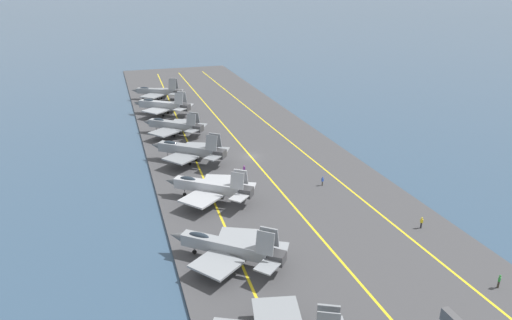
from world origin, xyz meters
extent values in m
plane|color=#334C66|center=(0.00, 0.00, 0.00)|extent=(2000.00, 2000.00, 0.00)
cube|color=#424244|center=(0.00, 0.00, 0.20)|extent=(214.44, 41.24, 0.40)
cube|color=yellow|center=(0.00, -11.34, 0.40)|extent=(192.97, 4.04, 0.01)
cube|color=yellow|center=(0.00, 0.00, 0.40)|extent=(193.00, 0.36, 0.01)
cube|color=yellow|center=(0.00, 11.34, 0.40)|extent=(192.91, 6.66, 0.01)
cube|color=gray|center=(-49.07, 12.36, 2.41)|extent=(6.42, 5.88, 0.28)
cube|color=gray|center=(-53.75, 9.06, 5.31)|extent=(1.77, 2.30, 3.02)
cube|color=gray|center=(-35.03, 14.39, 2.61)|extent=(8.85, 10.33, 1.62)
cone|color=#5B5E60|center=(-30.62, 19.80, 2.61)|extent=(2.63, 2.73, 1.54)
cube|color=#38383A|center=(-39.55, 8.85, 2.61)|extent=(2.67, 2.69, 1.37)
ellipsoid|color=#232D38|center=(-32.73, 17.22, 3.38)|extent=(2.54, 2.83, 0.89)
cube|color=gray|center=(-37.82, 16.14, 2.08)|extent=(7.11, 7.05, 0.28)
cube|color=gray|center=(-32.76, 12.01, 2.08)|extent=(6.66, 6.80, 0.28)
cube|color=gray|center=(-39.39, 10.39, 4.87)|extent=(2.13, 2.33, 2.86)
cube|color=gray|center=(-38.07, 9.32, 4.87)|extent=(2.13, 2.33, 2.86)
cube|color=gray|center=(-40.95, 10.62, 2.61)|extent=(3.55, 3.61, 0.20)
cube|color=gray|center=(-37.53, 7.83, 2.61)|extent=(3.55, 3.35, 0.20)
cylinder|color=#B2B2B7|center=(-32.21, 17.85, 1.10)|extent=(0.16, 0.16, 1.40)
cylinder|color=black|center=(-32.21, 17.85, 0.70)|extent=(0.55, 0.60, 0.60)
cylinder|color=#B2B2B7|center=(-36.68, 14.16, 1.10)|extent=(0.16, 0.16, 1.40)
cylinder|color=black|center=(-36.68, 14.16, 0.70)|extent=(0.55, 0.60, 0.60)
cylinder|color=#B2B2B7|center=(-34.93, 12.73, 1.10)|extent=(0.16, 0.16, 1.40)
cylinder|color=black|center=(-34.93, 12.73, 0.70)|extent=(0.55, 0.60, 0.60)
cube|color=#A8AAAF|center=(-16.86, 12.71, 2.84)|extent=(8.26, 10.30, 1.70)
cone|color=#5B5E60|center=(-12.85, 18.11, 2.84)|extent=(2.60, 2.72, 1.62)
cube|color=#38383A|center=(-20.96, 7.19, 2.84)|extent=(2.69, 2.67, 1.45)
ellipsoid|color=#232D38|center=(-14.76, 15.54, 3.65)|extent=(2.43, 2.82, 0.94)
cube|color=#A8AAAF|center=(-19.91, 14.49, 2.29)|extent=(7.25, 7.29, 0.28)
cube|color=#A8AAAF|center=(-14.27, 10.30, 2.29)|extent=(6.84, 6.66, 0.28)
cube|color=#A8AAAF|center=(-20.93, 8.73, 5.02)|extent=(1.98, 2.26, 2.63)
cube|color=#A8AAAF|center=(-19.49, 7.66, 5.02)|extent=(1.98, 2.26, 2.63)
cube|color=#A8AAAF|center=(-22.48, 8.91, 2.84)|extent=(3.51, 3.54, 0.20)
cube|color=#A8AAAF|center=(-18.87, 6.22, 2.84)|extent=(3.48, 3.21, 0.20)
cylinder|color=#B2B2B7|center=(-14.29, 16.16, 1.19)|extent=(0.16, 0.16, 1.59)
cylinder|color=black|center=(-14.29, 16.16, 0.70)|extent=(0.53, 0.61, 0.60)
cylinder|color=#B2B2B7|center=(-18.51, 12.48, 1.19)|extent=(0.16, 0.16, 1.59)
cylinder|color=black|center=(-18.51, 12.48, 0.70)|extent=(0.53, 0.61, 0.60)
cylinder|color=#B2B2B7|center=(-16.60, 11.06, 1.19)|extent=(0.16, 0.16, 1.59)
cylinder|color=black|center=(-16.60, 11.06, 0.70)|extent=(0.53, 0.61, 0.60)
cube|color=gray|center=(0.88, 13.04, 3.14)|extent=(8.95, 10.67, 1.79)
cone|color=#5B5E60|center=(5.27, 18.60, 3.14)|extent=(2.76, 2.86, 1.70)
cube|color=#38383A|center=(-3.60, 7.35, 3.14)|extent=(2.84, 2.83, 1.52)
ellipsoid|color=#232D38|center=(3.18, 15.95, 3.99)|extent=(2.61, 2.94, 0.98)
cube|color=gray|center=(-2.02, 14.81, 2.56)|extent=(7.20, 7.15, 0.28)
cube|color=gray|center=(3.28, 10.63, 2.56)|extent=(6.69, 6.84, 0.28)
cube|color=gray|center=(-3.52, 8.97, 5.53)|extent=(2.15, 2.38, 2.95)
cube|color=gray|center=(-2.05, 7.81, 5.53)|extent=(2.15, 2.38, 2.95)
cube|color=gray|center=(-5.10, 9.16, 3.14)|extent=(3.58, 3.62, 0.20)
cube|color=gray|center=(-1.49, 6.32, 3.14)|extent=(3.56, 3.36, 0.20)
cylinder|color=#B2B2B7|center=(3.69, 16.59, 1.32)|extent=(0.16, 0.16, 1.85)
cylinder|color=black|center=(3.69, 16.59, 0.70)|extent=(0.54, 0.61, 0.60)
cylinder|color=#B2B2B7|center=(-0.86, 12.85, 1.32)|extent=(0.16, 0.16, 1.85)
cylinder|color=black|center=(-0.86, 12.85, 0.70)|extent=(0.54, 0.61, 0.60)
cylinder|color=#B2B2B7|center=(1.10, 11.29, 1.32)|extent=(0.16, 0.16, 1.85)
cylinder|color=black|center=(1.10, 11.29, 0.70)|extent=(0.54, 0.61, 0.60)
cube|color=gray|center=(19.37, 13.41, 2.81)|extent=(8.78, 10.19, 1.71)
cone|color=#5B5E60|center=(23.70, 18.70, 2.81)|extent=(2.67, 2.75, 1.62)
cube|color=#38383A|center=(14.94, 7.99, 2.81)|extent=(2.73, 2.72, 1.45)
ellipsoid|color=#232D38|center=(21.64, 16.18, 3.62)|extent=(2.54, 2.81, 0.94)
cube|color=gray|center=(16.20, 15.48, 2.25)|extent=(7.56, 7.71, 0.28)
cube|color=gray|center=(22.04, 10.71, 2.25)|extent=(7.44, 7.09, 0.28)
cube|color=gray|center=(15.05, 9.54, 4.99)|extent=(2.06, 2.25, 2.62)
cube|color=gray|center=(16.44, 8.41, 4.99)|extent=(2.06, 2.25, 2.62)
cube|color=gray|center=(13.50, 9.79, 2.81)|extent=(3.51, 3.57, 0.20)
cube|color=gray|center=(16.99, 6.93, 2.81)|extent=(3.53, 3.31, 0.20)
cylinder|color=#B2B2B7|center=(22.14, 16.79, 1.18)|extent=(0.16, 0.16, 1.55)
cylinder|color=black|center=(22.14, 16.79, 0.70)|extent=(0.55, 0.60, 0.60)
cylinder|color=#B2B2B7|center=(17.69, 13.24, 1.18)|extent=(0.16, 0.16, 1.55)
cylinder|color=black|center=(17.69, 13.24, 0.70)|extent=(0.55, 0.60, 0.60)
cylinder|color=#B2B2B7|center=(19.54, 11.73, 1.18)|extent=(0.16, 0.16, 1.55)
cylinder|color=black|center=(19.54, 11.73, 0.70)|extent=(0.55, 0.60, 0.60)
cube|color=#93999E|center=(37.58, 13.78, 3.11)|extent=(9.00, 11.14, 1.90)
cone|color=#5B5E60|center=(41.93, 19.59, 3.11)|extent=(2.86, 2.97, 1.80)
cube|color=#38383A|center=(33.13, 7.83, 3.11)|extent=(2.96, 2.93, 1.61)
ellipsoid|color=#232D38|center=(39.85, 16.82, 4.02)|extent=(2.66, 3.06, 1.04)
cube|color=#93999E|center=(34.54, 15.52, 2.50)|extent=(7.39, 7.35, 0.28)
cube|color=#93999E|center=(40.12, 11.35, 2.50)|extent=(6.77, 6.95, 0.28)
cube|color=#93999E|center=(33.14, 9.50, 5.58)|extent=(2.16, 2.45, 3.00)
cube|color=#93999E|center=(34.74, 8.31, 5.58)|extent=(2.16, 2.45, 3.00)
cube|color=#93999E|center=(31.55, 9.64, 3.11)|extent=(3.64, 3.66, 0.20)
cube|color=#93999E|center=(35.32, 6.83, 3.11)|extent=(3.56, 3.37, 0.20)
cylinder|color=#B2B2B7|center=(40.36, 17.49, 1.28)|extent=(0.16, 0.16, 1.77)
cylinder|color=black|center=(40.36, 17.49, 0.70)|extent=(0.54, 0.61, 0.60)
cylinder|color=#B2B2B7|center=(35.76, 13.56, 1.28)|extent=(0.16, 0.16, 1.77)
cylinder|color=black|center=(35.76, 13.56, 0.70)|extent=(0.54, 0.61, 0.60)
cylinder|color=#B2B2B7|center=(37.89, 11.97, 1.28)|extent=(0.16, 0.16, 1.77)
cylinder|color=black|center=(37.89, 11.97, 0.70)|extent=(0.54, 0.61, 0.60)
cube|color=gray|center=(54.92, 13.23, 3.02)|extent=(7.18, 11.11, 1.58)
cone|color=#5B5E60|center=(58.29, 19.24, 3.02)|extent=(2.41, 2.69, 1.50)
cube|color=#38383A|center=(51.47, 7.08, 3.02)|extent=(2.53, 2.57, 1.35)
ellipsoid|color=#232D38|center=(56.68, 16.37, 3.77)|extent=(2.17, 2.94, 0.87)
cube|color=gray|center=(51.55, 14.66, 2.51)|extent=(7.66, 7.63, 0.28)
cube|color=gray|center=(57.89, 11.10, 2.51)|extent=(6.84, 6.44, 0.28)
cube|color=gray|center=(51.37, 8.61, 5.51)|extent=(1.98, 2.45, 3.34)
cube|color=gray|center=(52.82, 7.79, 5.51)|extent=(1.98, 2.45, 3.34)
cube|color=gray|center=(49.79, 8.58, 3.02)|extent=(3.59, 3.51, 0.20)
cube|color=gray|center=(53.62, 6.43, 3.02)|extent=(3.38, 3.04, 0.20)
cylinder|color=#B2B2B7|center=(57.07, 17.07, 1.31)|extent=(0.16, 0.16, 1.83)
cylinder|color=black|center=(57.07, 17.07, 0.70)|extent=(0.49, 0.63, 0.60)
cylinder|color=#B2B2B7|center=(53.36, 12.73, 1.31)|extent=(0.16, 0.16, 1.83)
cylinder|color=black|center=(53.36, 12.73, 0.70)|extent=(0.49, 0.63, 0.60)
cylinder|color=#B2B2B7|center=(55.30, 11.64, 1.31)|extent=(0.16, 0.16, 1.83)
cylinder|color=black|center=(55.30, 11.64, 0.70)|extent=(0.49, 0.63, 0.60)
cylinder|color=#232328|center=(-35.65, -15.24, 0.84)|extent=(0.24, 0.24, 0.89)
cube|color=yellow|center=(-35.65, -15.24, 1.58)|extent=(0.40, 0.46, 0.57)
sphere|color=tan|center=(-35.65, -15.24, 1.99)|extent=(0.22, 0.22, 0.22)
sphere|color=yellow|center=(-35.65, -15.24, 2.05)|extent=(0.24, 0.24, 0.24)
cylinder|color=#383328|center=(-8.42, 3.93, 0.86)|extent=(0.24, 0.24, 0.91)
cube|color=purple|center=(-8.42, 3.93, 1.60)|extent=(0.27, 0.38, 0.56)
sphere|color=beige|center=(-8.42, 3.93, 2.01)|extent=(0.22, 0.22, 0.22)
sphere|color=purple|center=(-8.42, 3.93, 2.07)|extent=(0.24, 0.24, 0.24)
cylinder|color=#383328|center=(-50.37, -15.18, 0.86)|extent=(0.24, 0.24, 0.93)
cube|color=green|center=(-50.37, -15.18, 1.60)|extent=(0.44, 0.46, 0.55)
sphere|color=#9E7051|center=(-50.37, -15.18, 2.01)|extent=(0.22, 0.22, 0.22)
sphere|color=green|center=(-50.37, -15.18, 2.07)|extent=(0.24, 0.24, 0.24)
cylinder|color=#4C473D|center=(-17.54, -7.91, 0.81)|extent=(0.24, 0.24, 0.81)
cube|color=#284CB2|center=(-17.54, -7.91, 1.50)|extent=(0.40, 0.46, 0.58)
sphere|color=tan|center=(-17.54, -7.91, 1.92)|extent=(0.22, 0.22, 0.22)
sphere|color=#284CB2|center=(-17.54, -7.91, 1.98)|extent=(0.24, 0.24, 0.24)
camera|label=1|loc=(-84.26, 25.95, 34.48)|focal=32.00mm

